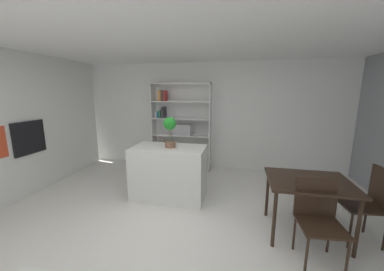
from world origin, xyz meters
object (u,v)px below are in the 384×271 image
at_px(dining_chair_near, 318,213).
at_px(dining_chair_window_side, 371,199).
at_px(kitchen_island, 169,172).
at_px(open_bookshelf, 178,127).
at_px(built_in_oven, 29,137).
at_px(potted_plant_on_island, 170,128).
at_px(dining_table, 308,186).

bearing_deg(dining_chair_near, dining_chair_window_side, 26.22).
relative_size(kitchen_island, open_bookshelf, 0.61).
xyz_separation_m(built_in_oven, dining_chair_near, (4.62, -0.71, -0.51)).
bearing_deg(potted_plant_on_island, kitchen_island, 165.30).
bearing_deg(kitchen_island, dining_chair_window_side, -12.40).
bearing_deg(dining_chair_window_side, kitchen_island, -109.16).
bearing_deg(kitchen_island, potted_plant_on_island, -14.70).
relative_size(built_in_oven, dining_table, 0.61).
height_order(dining_table, dining_chair_window_side, dining_chair_window_side).
height_order(potted_plant_on_island, open_bookshelf, open_bookshelf).
relative_size(open_bookshelf, dining_table, 2.05).
relative_size(kitchen_island, potted_plant_on_island, 2.41).
bearing_deg(built_in_oven, kitchen_island, 8.00).
xyz_separation_m(built_in_oven, potted_plant_on_island, (2.57, 0.35, 0.20)).
distance_m(potted_plant_on_island, dining_table, 2.23).
bearing_deg(open_bookshelf, built_in_oven, -139.74).
height_order(kitchen_island, dining_chair_window_side, dining_chair_window_side).
xyz_separation_m(kitchen_island, open_bookshelf, (-0.27, 1.56, 0.56)).
xyz_separation_m(built_in_oven, dining_chair_window_side, (5.36, -0.27, -0.49)).
bearing_deg(kitchen_island, built_in_oven, -172.00).
distance_m(dining_table, dining_chair_near, 0.45).
height_order(open_bookshelf, dining_chair_near, open_bookshelf).
distance_m(kitchen_island, potted_plant_on_island, 0.80).
xyz_separation_m(dining_table, dining_chair_near, (-0.01, -0.43, -0.13)).
bearing_deg(dining_table, potted_plant_on_island, 163.14).
bearing_deg(potted_plant_on_island, dining_table, -16.86).
height_order(built_in_oven, dining_chair_window_side, built_in_oven).
bearing_deg(dining_table, open_bookshelf, 137.21).
bearing_deg(kitchen_island, dining_table, -16.83).
relative_size(dining_chair_near, dining_chair_window_side, 0.96).
relative_size(kitchen_island, dining_chair_near, 1.36).
relative_size(built_in_oven, kitchen_island, 0.48).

